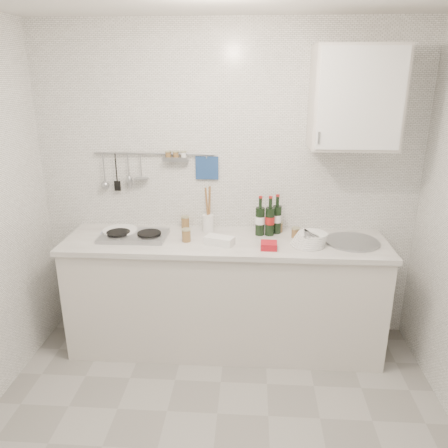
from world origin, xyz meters
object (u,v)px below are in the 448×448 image
wine_bottles (269,215)px  plate_stack_sink (310,239)px  utensil_crock (208,221)px  wall_cabinet (355,98)px  plate_stack_hob (119,232)px

wine_bottles → plate_stack_sink: bearing=-35.2°
wine_bottles → utensil_crock: utensil_crock is taller
wine_bottles → utensil_crock: 0.48m
wall_cabinet → utensil_crock: (-1.04, 0.07, -0.94)m
plate_stack_sink → wine_bottles: 0.38m
wall_cabinet → plate_stack_hob: bearing=-177.9°
wall_cabinet → plate_stack_hob: (-1.73, -0.06, -1.01)m
plate_stack_hob → wall_cabinet: bearing=2.1°
plate_stack_hob → utensil_crock: size_ratio=0.77×
wine_bottles → utensil_crock: bearing=174.9°
utensil_crock → plate_stack_sink: bearing=-18.0°
plate_stack_sink → wall_cabinet: bearing=34.0°
plate_stack_sink → plate_stack_hob: bearing=175.3°
plate_stack_sink → utensil_crock: 0.81m
utensil_crock → plate_stack_hob: bearing=-169.3°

